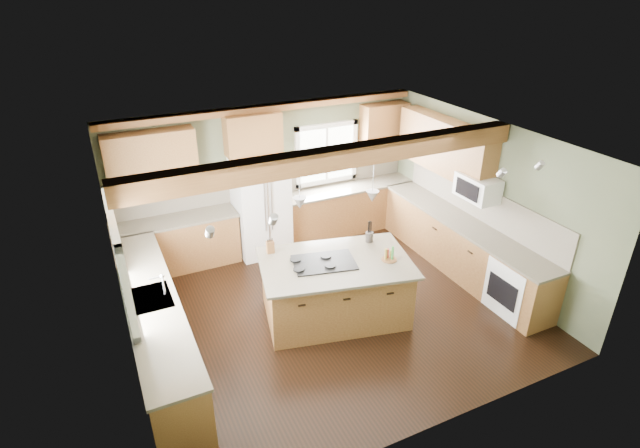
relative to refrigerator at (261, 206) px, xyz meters
name	(u,v)px	position (x,y,z in m)	size (l,w,h in m)	color
floor	(329,308)	(0.30, -2.12, -0.90)	(5.60, 5.60, 0.00)	black
ceiling	(331,144)	(0.30, -2.12, 1.70)	(5.60, 5.60, 0.00)	silver
wall_back	(269,175)	(0.30, 0.38, 0.40)	(5.60, 5.60, 0.00)	#4A543B
wall_left	(120,280)	(-2.50, -2.12, 0.40)	(5.00, 5.00, 0.00)	#4A543B
wall_right	(484,198)	(3.10, -2.12, 0.40)	(5.00, 5.00, 0.00)	#4A543B
ceiling_beam	(337,158)	(0.30, -2.29, 1.57)	(5.55, 0.26, 0.26)	brown
soffit_trim	(267,108)	(0.30, 0.28, 1.64)	(5.55, 0.20, 0.10)	brown
backsplash_back	(269,180)	(0.30, 0.36, 0.31)	(5.58, 0.03, 0.58)	brown
backsplash_right	(480,203)	(3.08, -2.07, 0.31)	(0.03, 3.70, 0.58)	brown
base_cab_back_left	(178,244)	(-1.49, 0.08, -0.46)	(2.02, 0.60, 0.88)	brown
counter_back_left	(175,220)	(-1.49, 0.08, 0.00)	(2.06, 0.64, 0.04)	#473F34
base_cab_back_right	(347,209)	(1.79, 0.08, -0.46)	(2.62, 0.60, 0.88)	brown
counter_back_right	(348,188)	(1.79, 0.08, 0.00)	(2.66, 0.64, 0.04)	#473F34
base_cab_left	(156,328)	(-2.20, -2.07, -0.46)	(0.60, 3.70, 0.88)	brown
counter_left	(151,299)	(-2.20, -2.07, 0.00)	(0.64, 3.74, 0.04)	#473F34
base_cab_right	(460,247)	(2.80, -2.07, -0.46)	(0.60, 3.70, 0.88)	brown
counter_right	(464,223)	(2.80, -2.07, 0.00)	(0.64, 3.74, 0.04)	#473F34
upper_cab_back_left	(151,160)	(-1.69, 0.21, 1.05)	(1.40, 0.35, 0.90)	brown
upper_cab_over_fridge	(253,134)	(0.00, 0.21, 1.25)	(0.96, 0.35, 0.70)	brown
upper_cab_right	(445,146)	(2.92, -1.22, 1.05)	(0.35, 2.20, 0.90)	brown
upper_cab_back_corner	(384,127)	(2.60, 0.21, 1.05)	(0.90, 0.35, 0.90)	brown
window_left	(118,259)	(-2.48, -2.07, 0.65)	(0.04, 1.60, 1.05)	white
window_back	(326,153)	(1.45, 0.36, 0.65)	(1.10, 0.04, 1.00)	white
sink	(151,298)	(-2.20, -2.07, 0.01)	(0.50, 0.65, 0.03)	#262628
faucet	(164,285)	(-2.02, -2.07, 0.15)	(0.02, 0.02, 0.28)	#B2B2B7
dishwasher	(177,396)	(-2.19, -3.37, -0.47)	(0.60, 0.60, 0.84)	white
oven	(518,287)	(2.79, -3.37, -0.47)	(0.60, 0.72, 0.84)	white
microwave	(478,188)	(2.88, -2.17, 0.65)	(0.40, 0.70, 0.38)	white
pendant_left	(300,203)	(-0.18, -2.18, 0.98)	(0.18, 0.18, 0.16)	#B2B2B7
pendant_right	(372,196)	(0.79, -2.40, 0.98)	(0.18, 0.18, 0.16)	#B2B2B7
refrigerator	(261,206)	(0.00, 0.00, 0.00)	(0.90, 0.74, 1.80)	white
island	(335,290)	(0.31, -2.29, -0.46)	(2.00, 1.22, 0.88)	olive
island_top	(336,263)	(0.31, -2.29, 0.00)	(2.13, 1.35, 0.04)	#473F34
cooktop	(324,262)	(0.15, -2.26, 0.03)	(0.86, 0.58, 0.02)	black
knife_block	(270,247)	(-0.44, -1.66, 0.11)	(0.11, 0.08, 0.18)	brown
utensil_crock	(369,237)	(1.04, -1.98, 0.10)	(0.12, 0.12, 0.15)	#3D3631
bottle_tray	(390,254)	(1.02, -2.58, 0.12)	(0.22, 0.22, 0.20)	brown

